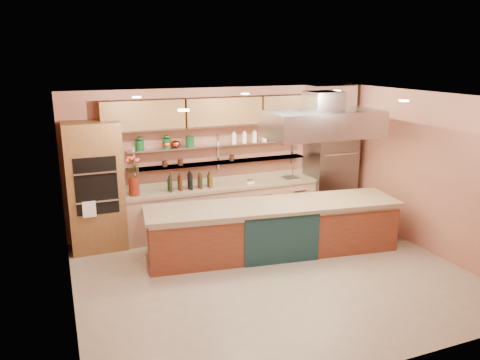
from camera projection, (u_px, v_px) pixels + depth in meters
name	position (u px, v px, depth m)	size (l,w,h in m)	color
floor	(273.00, 276.00, 7.45)	(6.00, 5.00, 0.02)	tan
ceiling	(277.00, 98.00, 6.73)	(6.00, 5.00, 0.02)	black
wall_back	(220.00, 159.00, 9.33)	(6.00, 0.04, 2.80)	#AA6850
wall_front	(381.00, 253.00, 4.84)	(6.00, 0.04, 2.80)	#AA6850
wall_left	(65.00, 215.00, 6.01)	(0.04, 5.00, 2.80)	#AA6850
wall_right	(430.00, 173.00, 8.16)	(0.04, 5.00, 2.80)	#AA6850
oven_stack	(95.00, 187.00, 8.23)	(0.95, 0.64, 2.30)	brown
refrigerator	(330.00, 169.00, 9.94)	(0.95, 0.72, 2.10)	slate
back_counter	(223.00, 208.00, 9.28)	(3.84, 0.64, 0.93)	tan
wall_shelf_lower	(220.00, 162.00, 9.21)	(3.60, 0.26, 0.03)	#B1B5B9
wall_shelf_upper	(220.00, 145.00, 9.12)	(3.60, 0.26, 0.03)	#B1B5B9
upper_cabinets	(223.00, 112.00, 8.92)	(4.60, 0.36, 0.55)	brown
range_hood	(322.00, 124.00, 8.06)	(2.00, 1.00, 0.45)	#B1B5B9
ceiling_downlights	(271.00, 99.00, 6.91)	(4.00, 2.80, 0.02)	#FFE5A5
island	(274.00, 228.00, 8.20)	(4.34, 0.94, 0.91)	brown
flower_vase	(134.00, 186.00, 8.45)	(0.19, 0.19, 0.33)	maroon
oil_bottle_cluster	(190.00, 182.00, 8.84)	(0.90, 0.26, 0.29)	black
kitchen_scale	(250.00, 181.00, 9.31)	(0.15, 0.11, 0.08)	white
bar_faucet	(293.00, 173.00, 9.74)	(0.03, 0.03, 0.20)	silver
copper_kettle	(176.00, 144.00, 8.78)	(0.17, 0.17, 0.14)	#C6502D
green_canister	(190.00, 141.00, 8.87)	(0.16, 0.16, 0.19)	#0E411B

